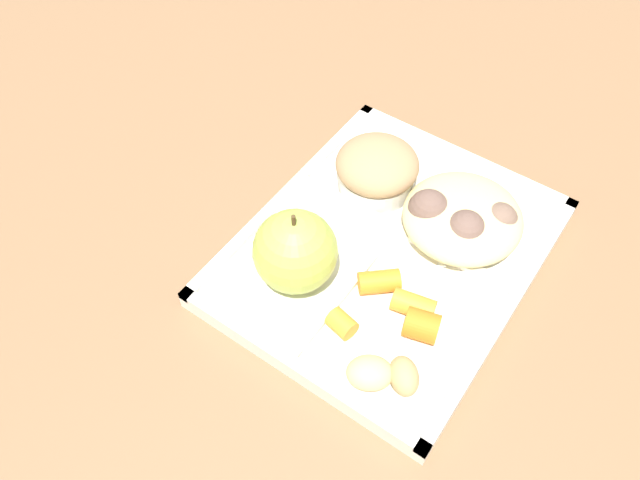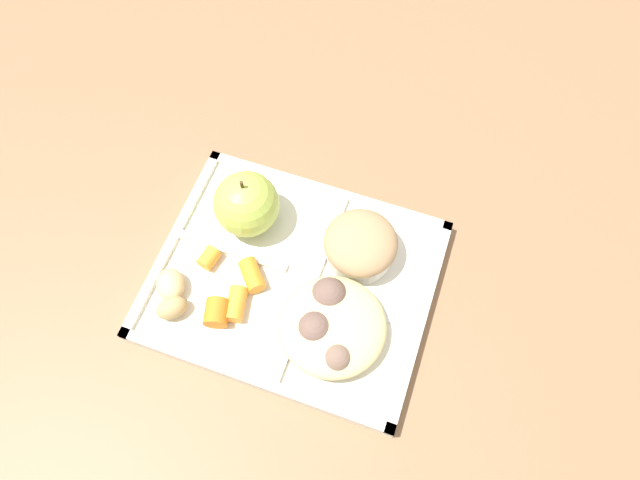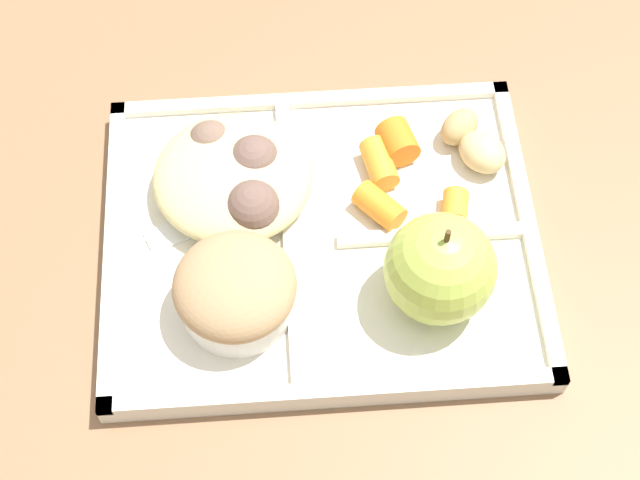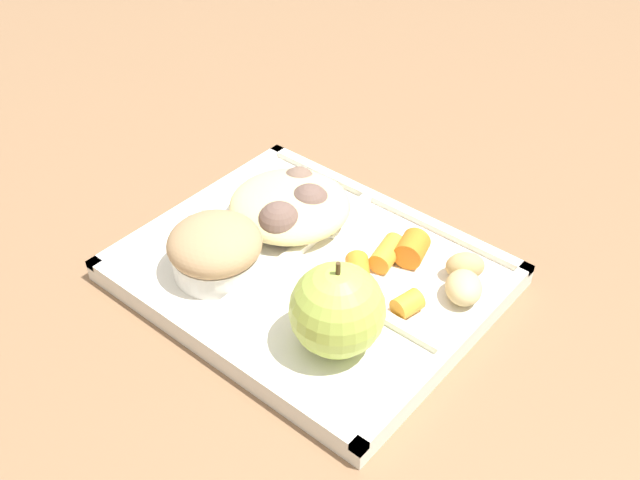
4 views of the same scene
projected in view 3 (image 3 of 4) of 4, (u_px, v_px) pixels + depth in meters
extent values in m
plane|color=#846042|center=(321.00, 245.00, 0.69)|extent=(6.00, 6.00, 0.00)
cube|color=silver|center=(321.00, 240.00, 0.68)|extent=(0.30, 0.25, 0.01)
cube|color=silver|center=(311.00, 100.00, 0.73)|extent=(0.30, 0.01, 0.01)
cube|color=silver|center=(334.00, 391.00, 0.61)|extent=(0.30, 0.01, 0.01)
cube|color=silver|center=(527.00, 220.00, 0.68)|extent=(0.01, 0.25, 0.01)
cube|color=silver|center=(112.00, 245.00, 0.67)|extent=(0.01, 0.25, 0.01)
cube|color=silver|center=(290.00, 234.00, 0.67)|extent=(0.01, 0.22, 0.01)
cube|color=silver|center=(430.00, 235.00, 0.67)|extent=(0.13, 0.01, 0.01)
sphere|color=#A8C14C|center=(440.00, 269.00, 0.62)|extent=(0.07, 0.07, 0.07)
cylinder|color=#4C381E|center=(447.00, 238.00, 0.58)|extent=(0.00, 0.00, 0.01)
cylinder|color=silver|center=(237.00, 300.00, 0.64)|extent=(0.08, 0.08, 0.02)
ellipsoid|color=tan|center=(235.00, 286.00, 0.62)|extent=(0.08, 0.08, 0.04)
cylinder|color=orange|center=(379.00, 206.00, 0.67)|extent=(0.04, 0.04, 0.02)
cylinder|color=orange|center=(379.00, 163.00, 0.69)|extent=(0.03, 0.04, 0.02)
cylinder|color=orange|center=(398.00, 142.00, 0.70)|extent=(0.03, 0.03, 0.03)
cylinder|color=orange|center=(455.00, 207.00, 0.67)|extent=(0.02, 0.03, 0.02)
ellipsoid|color=tan|center=(482.00, 152.00, 0.69)|extent=(0.05, 0.05, 0.02)
ellipsoid|color=tan|center=(460.00, 127.00, 0.71)|extent=(0.04, 0.04, 0.02)
ellipsoid|color=#D6C684|center=(233.00, 177.00, 0.68)|extent=(0.11, 0.11, 0.03)
sphere|color=brown|center=(253.00, 208.00, 0.66)|extent=(0.04, 0.04, 0.04)
sphere|color=#755B4C|center=(211.00, 144.00, 0.69)|extent=(0.03, 0.03, 0.03)
sphere|color=brown|center=(254.00, 162.00, 0.68)|extent=(0.04, 0.04, 0.04)
cube|color=white|center=(246.00, 201.00, 0.69)|extent=(0.09, 0.04, 0.00)
cube|color=white|center=(168.00, 235.00, 0.67)|extent=(0.04, 0.03, 0.00)
cylinder|color=white|center=(129.00, 242.00, 0.67)|extent=(0.02, 0.01, 0.00)
cylinder|color=white|center=(133.00, 250.00, 0.67)|extent=(0.02, 0.01, 0.00)
cylinder|color=white|center=(138.00, 259.00, 0.66)|extent=(0.02, 0.01, 0.00)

